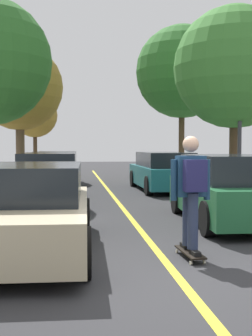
% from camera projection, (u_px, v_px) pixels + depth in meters
% --- Properties ---
extents(ground, '(80.00, 80.00, 0.00)m').
position_uv_depth(ground, '(173.00, 271.00, 5.75)').
color(ground, '#2D2D30').
extents(center_line, '(0.12, 39.20, 0.01)m').
position_uv_depth(center_line, '(132.00, 220.00, 9.72)').
color(center_line, gold).
rests_on(center_line, ground).
extents(parked_car_left_nearest, '(2.02, 4.39, 1.32)m').
position_uv_depth(parked_car_left_nearest, '(28.00, 209.00, 6.85)').
color(parked_car_left_nearest, '#BCAD89').
rests_on(parked_car_left_nearest, ground).
extents(parked_car_left_near, '(1.82, 4.57, 1.41)m').
position_uv_depth(parked_car_left_near, '(48.00, 178.00, 12.68)').
color(parked_car_left_near, white).
rests_on(parked_car_left_near, ground).
extents(parked_car_left_far, '(2.01, 4.66, 1.38)m').
position_uv_depth(parked_car_left_far, '(56.00, 169.00, 18.21)').
color(parked_car_left_far, '#38383D').
rests_on(parked_car_left_far, ground).
extents(parked_car_right_nearest, '(1.95, 4.23, 1.42)m').
position_uv_depth(parked_car_right_nearest, '(229.00, 190.00, 9.34)').
color(parked_car_right_nearest, '#1E5B33').
rests_on(parked_car_right_nearest, ground).
extents(parked_car_right_near, '(1.94, 4.72, 1.38)m').
position_uv_depth(parked_car_right_near, '(163.00, 171.00, 16.17)').
color(parked_car_right_near, '#196066').
rests_on(parked_car_right_near, ground).
extents(street_tree_left_near, '(4.15, 4.15, 6.37)m').
position_uv_depth(street_tree_left_near, '(20.00, 87.00, 21.45)').
color(street_tree_left_near, brown).
rests_on(street_tree_left_near, sidewalk_left).
extents(street_tree_left_far, '(3.01, 3.01, 5.06)m').
position_uv_depth(street_tree_left_far, '(35.00, 115.00, 30.02)').
color(street_tree_left_far, '#3D2D1E').
rests_on(street_tree_left_far, sidewalk_left).
extents(street_tree_right_nearest, '(3.84, 3.84, 5.86)m').
position_uv_depth(street_tree_right_nearest, '(234.00, 68.00, 14.10)').
color(street_tree_right_nearest, '#4C3823').
rests_on(street_tree_right_nearest, sidewalk_right).
extents(street_tree_right_near, '(4.31, 4.31, 7.08)m').
position_uv_depth(street_tree_right_near, '(182.00, 72.00, 20.85)').
color(street_tree_right_near, '#4C3823').
rests_on(street_tree_right_near, sidewalk_right).
extents(streetlamp, '(0.36, 0.24, 5.19)m').
position_uv_depth(streetlamp, '(240.00, 95.00, 13.40)').
color(streetlamp, '#38383D').
rests_on(streetlamp, sidewalk_right).
extents(skateboard, '(0.26, 0.85, 0.10)m').
position_uv_depth(skateboard, '(190.00, 252.00, 6.40)').
color(skateboard, black).
rests_on(skateboard, ground).
extents(skateboarder, '(0.58, 0.70, 1.65)m').
position_uv_depth(skateboarder, '(191.00, 187.00, 6.32)').
color(skateboarder, black).
rests_on(skateboarder, skateboard).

